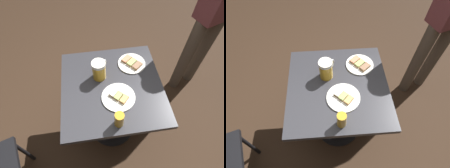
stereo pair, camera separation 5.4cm
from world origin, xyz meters
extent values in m
plane|color=#382619|center=(0.00, 0.00, 0.00)|extent=(6.00, 6.00, 0.00)
cylinder|color=black|center=(0.00, 0.00, 0.01)|extent=(0.44, 0.44, 0.01)
cylinder|color=black|center=(0.00, 0.00, 0.36)|extent=(0.09, 0.09, 0.68)
cube|color=#333338|center=(0.00, 0.00, 0.70)|extent=(0.71, 0.72, 0.04)
cylinder|color=white|center=(-0.03, 0.10, 0.72)|extent=(0.23, 0.23, 0.01)
cube|color=#9E7547|center=(0.00, 0.07, 0.73)|extent=(0.07, 0.08, 0.01)
cube|color=white|center=(0.00, 0.07, 0.74)|extent=(0.07, 0.07, 0.01)
cube|color=#9E7547|center=(-0.03, 0.10, 0.73)|extent=(0.07, 0.08, 0.01)
cube|color=#ADC66B|center=(-0.03, 0.10, 0.74)|extent=(0.07, 0.07, 0.01)
cube|color=#9E7547|center=(-0.06, 0.13, 0.73)|extent=(0.07, 0.08, 0.01)
cube|color=#E5B266|center=(-0.06, 0.13, 0.74)|extent=(0.07, 0.07, 0.01)
cylinder|color=white|center=(-0.18, -0.18, 0.72)|extent=(0.21, 0.21, 0.01)
cube|color=#9E7547|center=(-0.21, -0.14, 0.73)|extent=(0.09, 0.09, 0.01)
cube|color=#997051|center=(-0.21, -0.14, 0.74)|extent=(0.09, 0.08, 0.01)
cube|color=#9E7547|center=(-0.18, -0.18, 0.73)|extent=(0.09, 0.09, 0.01)
cube|color=#ADC66B|center=(-0.18, -0.18, 0.74)|extent=(0.09, 0.08, 0.01)
cube|color=#9E7547|center=(-0.15, -0.22, 0.73)|extent=(0.09, 0.09, 0.01)
cube|color=#EA8E66|center=(-0.15, -0.22, 0.74)|extent=(0.09, 0.08, 0.01)
cylinder|color=gold|center=(0.08, -0.09, 0.78)|extent=(0.10, 0.10, 0.13)
cylinder|color=white|center=(0.08, -0.09, 0.85)|extent=(0.10, 0.10, 0.02)
torus|color=silver|center=(0.04, -0.14, 0.78)|extent=(0.06, 0.08, 0.09)
cylinder|color=gold|center=(0.00, 0.29, 0.77)|extent=(0.06, 0.06, 0.11)
cylinder|color=black|center=(0.76, 0.22, 0.23)|extent=(0.03, 0.03, 0.46)
cylinder|color=#51473D|center=(-0.81, -0.41, 0.44)|extent=(0.11, 0.11, 0.88)
cylinder|color=#51473D|center=(-1.02, -0.48, 0.44)|extent=(0.11, 0.11, 0.88)
camera|label=1|loc=(0.11, 0.71, 1.75)|focal=28.62mm
camera|label=2|loc=(0.05, 0.72, 1.75)|focal=28.62mm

